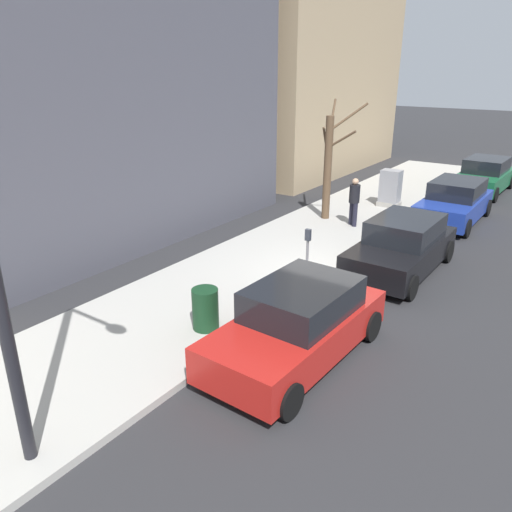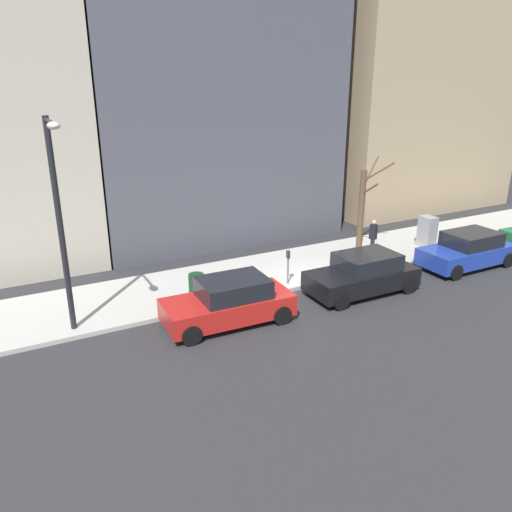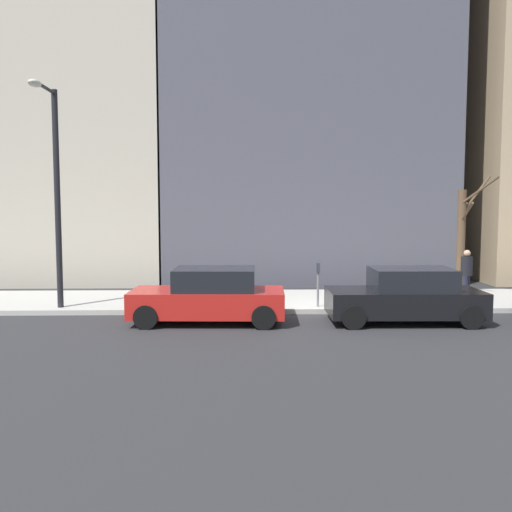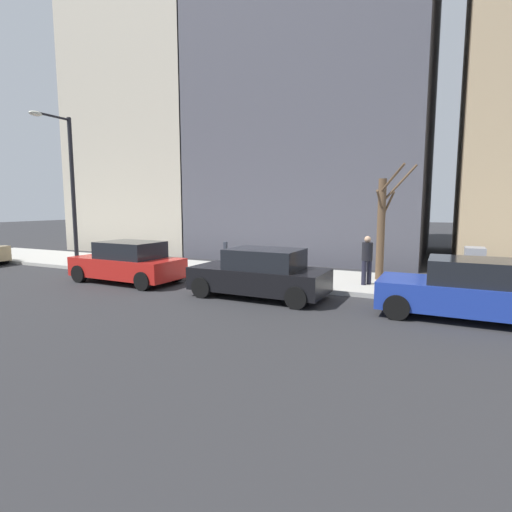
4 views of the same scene
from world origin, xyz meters
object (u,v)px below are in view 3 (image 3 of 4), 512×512
object	(u,v)px
pedestrian_near_meter	(466,272)
office_block_center	(298,12)
parking_meter	(318,280)
trash_bin	(203,290)
parked_car_red	(210,296)
bare_tree	(462,238)
office_tower_right	(71,18)
streetlamp	(54,179)
parked_car_black	(406,296)

from	to	relation	value
pedestrian_near_meter	office_block_center	distance (m)	15.90
parking_meter	trash_bin	world-z (taller)	parking_meter
parked_car_red	bare_tree	distance (m)	9.36
parking_meter	trash_bin	distance (m)	3.60
pedestrian_near_meter	office_block_center	size ratio (longest dim) A/B	0.07
parking_meter	office_block_center	distance (m)	15.96
parked_car_red	office_tower_right	distance (m)	17.04
parking_meter	office_tower_right	size ratio (longest dim) A/B	0.06
parking_meter	bare_tree	xyz separation A→B (m)	(2.13, -5.25, 1.14)
parked_car_red	pedestrian_near_meter	world-z (taller)	pedestrian_near_meter
streetlamp	parked_car_black	bearing A→B (deg)	-98.83
parking_meter	office_tower_right	bearing A→B (deg)	46.29
parking_meter	pedestrian_near_meter	xyz separation A→B (m)	(0.95, -4.96, 0.11)
streetlamp	pedestrian_near_meter	distance (m)	13.20
streetlamp	trash_bin	distance (m)	5.53
parked_car_red	office_tower_right	world-z (taller)	office_tower_right
office_block_center	office_tower_right	xyz separation A→B (m)	(-1.47, 10.41, -0.83)
parked_car_black	trash_bin	xyz separation A→B (m)	(2.18, 5.77, -0.14)
trash_bin	bare_tree	bearing A→B (deg)	-79.16
parked_car_black	parking_meter	world-z (taller)	parked_car_black
parked_car_black	parked_car_red	distance (m)	5.44
parked_car_black	office_block_center	world-z (taller)	office_block_center
parking_meter	streetlamp	bearing A→B (deg)	91.22
streetlamp	office_block_center	bearing A→B (deg)	-36.46
parked_car_black	parked_car_red	xyz separation A→B (m)	(0.13, 5.44, 0.00)
parked_car_red	parking_meter	world-z (taller)	parked_car_red
bare_tree	pedestrian_near_meter	bearing A→B (deg)	166.43
bare_tree	pedestrian_near_meter	distance (m)	1.59
parking_meter	pedestrian_near_meter	world-z (taller)	pedestrian_near_meter
streetlamp	trash_bin	bearing A→B (deg)	-81.84
parked_car_red	pedestrian_near_meter	size ratio (longest dim) A/B	2.57
bare_tree	trash_bin	world-z (taller)	bare_tree
parked_car_red	trash_bin	world-z (taller)	parked_car_red
pedestrian_near_meter	parking_meter	bearing A→B (deg)	137.43
parked_car_black	parking_meter	size ratio (longest dim) A/B	3.13
bare_tree	parking_meter	bearing A→B (deg)	112.13
parking_meter	parked_car_red	bearing A→B (deg)	116.45
streetlamp	trash_bin	size ratio (longest dim) A/B	7.22
parked_car_red	office_tower_right	size ratio (longest dim) A/B	0.18
bare_tree	office_block_center	distance (m)	14.51
trash_bin	parked_car_black	bearing A→B (deg)	-110.74
parked_car_red	trash_bin	size ratio (longest dim) A/B	4.74
parked_car_black	streetlamp	size ratio (longest dim) A/B	0.65
bare_tree	trash_bin	xyz separation A→B (m)	(-1.68, 8.80, -1.52)
streetlamp	office_tower_right	bearing A→B (deg)	12.41
office_block_center	trash_bin	bearing A→B (deg)	159.46
trash_bin	office_block_center	size ratio (longest dim) A/B	0.04
parked_car_red	streetlamp	bearing A→B (deg)	74.93
parked_car_red	parking_meter	distance (m)	3.61
pedestrian_near_meter	streetlamp	bearing A→B (deg)	131.56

